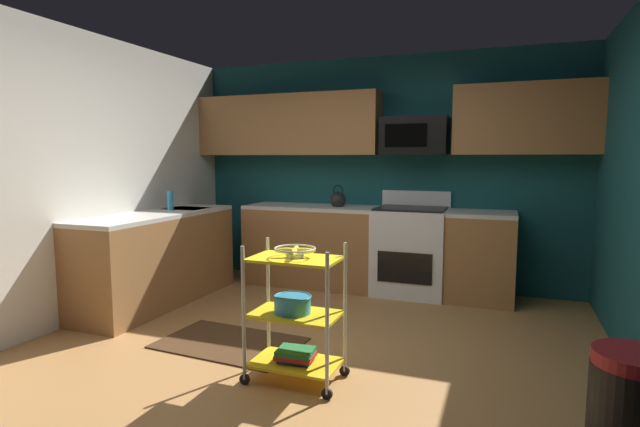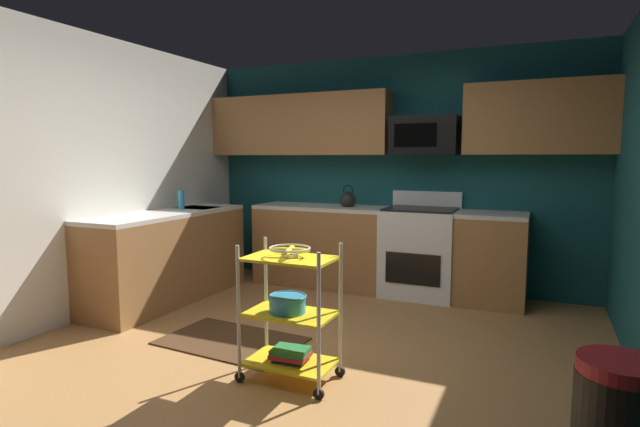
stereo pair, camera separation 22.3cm
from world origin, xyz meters
name	(u,v)px [view 2 (the right image)]	position (x,y,z in m)	size (l,w,h in m)	color
floor	(296,364)	(0.00, 0.00, -0.02)	(4.40, 4.80, 0.04)	#A87542
wall_back	(391,172)	(0.00, 2.43, 1.30)	(4.52, 0.06, 2.60)	#14474C
wall_left	(69,177)	(-2.23, 0.00, 1.30)	(0.06, 4.80, 2.60)	silver
counter_run	(301,252)	(-0.75, 1.61, 0.46)	(3.68, 2.50, 0.92)	#9E6B3D
oven_range	(420,251)	(0.42, 2.10, 0.48)	(0.76, 0.65, 1.10)	white
upper_cabinets	(379,123)	(-0.09, 2.23, 1.85)	(4.40, 0.33, 0.70)	#9E6B3D
microwave	(425,136)	(0.42, 2.21, 1.70)	(0.70, 0.39, 0.40)	black
rolling_cart	(290,313)	(0.10, -0.28, 0.45)	(0.64, 0.37, 0.91)	silver
fruit_bowl	(290,250)	(0.10, -0.28, 0.88)	(0.27, 0.27, 0.07)	silver
mixing_bowl_large	(287,303)	(0.08, -0.28, 0.52)	(0.25, 0.25, 0.11)	#338CBF
book_stack	(290,354)	(0.10, -0.28, 0.17)	(0.26, 0.20, 0.09)	#1E4C8C
kettle	(348,200)	(-0.40, 2.10, 1.00)	(0.21, 0.18, 0.26)	black
dish_soap_bottle	(181,200)	(-1.95, 1.14, 1.02)	(0.06, 0.06, 0.20)	#2D8CBF
floor_rug	(231,341)	(-0.65, 0.13, 0.01)	(1.10, 0.70, 0.01)	#472D19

